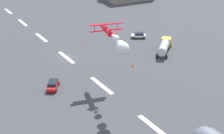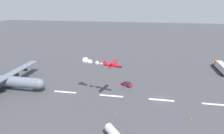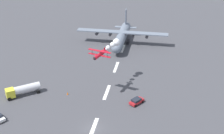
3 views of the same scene
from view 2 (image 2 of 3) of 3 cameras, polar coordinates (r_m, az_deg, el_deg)
ground_plane at (r=63.06m, az=14.82°, el=-9.70°), size 440.00×440.00×0.00m
runway_stripe_3 at (r=66.83m, az=29.12°, el=-9.95°), size 8.00×0.90×0.01m
runway_stripe_4 at (r=63.05m, az=14.82°, el=-9.69°), size 8.00×0.90×0.01m
runway_stripe_5 at (r=63.41m, az=-0.21°, el=-8.79°), size 8.00×0.90×0.01m
runway_stripe_6 at (r=67.83m, az=-14.07°, el=-7.41°), size 8.00×0.90×0.01m
runway_stripe_7 at (r=75.61m, az=-25.59°, el=-5.94°), size 8.00×0.90×0.01m
cargo_transport_plane at (r=75.78m, az=-28.87°, el=-3.72°), size 27.11×35.37×10.98m
stunt_biplane_red at (r=59.86m, az=-5.09°, el=1.42°), size 13.92×7.14×2.16m
semi_truck_orange at (r=96.66m, az=30.46°, el=0.03°), size 3.33×15.64×3.70m
followme_car_yellow at (r=70.24m, az=4.57°, el=-5.13°), size 4.39×3.83×1.52m
traffic_cone_near at (r=56.08m, az=23.05°, el=-14.32°), size 0.44×0.44×0.75m
traffic_cone_far at (r=54.09m, az=1.16°, el=-13.87°), size 0.44×0.44×0.75m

